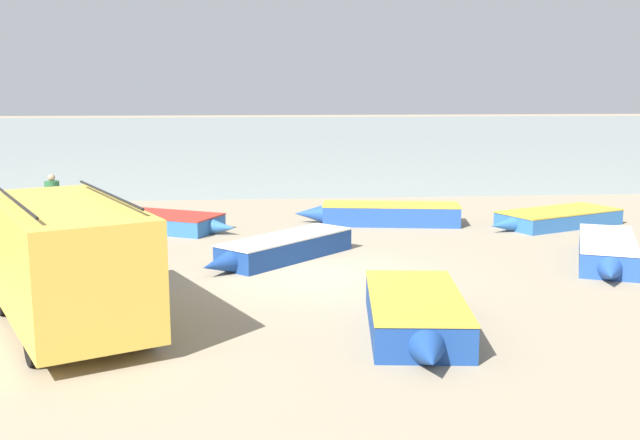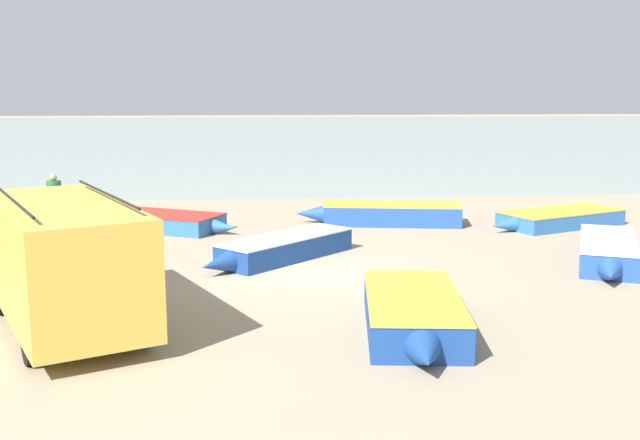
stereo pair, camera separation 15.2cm
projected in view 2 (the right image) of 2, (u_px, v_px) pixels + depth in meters
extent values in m
plane|color=gray|center=(312.00, 275.00, 17.25)|extent=(200.00, 200.00, 0.00)
cube|color=#99A89E|center=(269.00, 134.00, 68.26)|extent=(120.00, 80.00, 0.01)
cube|color=gold|center=(65.00, 259.00, 13.24)|extent=(3.94, 5.35, 1.99)
cube|color=black|center=(41.00, 261.00, 15.49)|extent=(1.72, 0.88, 0.90)
cube|color=#1E232D|center=(38.00, 207.00, 15.22)|extent=(1.63, 0.81, 0.64)
cylinder|color=black|center=(3.00, 294.00, 14.27)|extent=(0.52, 0.78, 0.76)
cylinder|color=black|center=(96.00, 282.00, 15.14)|extent=(0.52, 0.78, 0.76)
cylinder|color=black|center=(31.00, 341.00, 11.65)|extent=(0.52, 0.78, 0.76)
cylinder|color=black|center=(142.00, 323.00, 12.52)|extent=(0.52, 0.78, 0.76)
cylinder|color=black|center=(13.00, 200.00, 12.65)|extent=(1.78, 3.70, 0.05)
cylinder|color=black|center=(106.00, 194.00, 13.43)|extent=(1.78, 3.70, 0.05)
cube|color=#2D66AD|center=(561.00, 219.00, 23.32)|extent=(4.20, 3.07, 0.45)
cone|color=#2D66AD|center=(503.00, 225.00, 22.22)|extent=(0.95, 0.73, 0.43)
cube|color=gold|center=(561.00, 214.00, 23.29)|extent=(0.80, 1.49, 0.05)
cube|color=gold|center=(561.00, 211.00, 23.28)|extent=(4.24, 3.10, 0.04)
cube|color=navy|center=(286.00, 248.00, 18.89)|extent=(3.58, 3.56, 0.54)
cone|color=navy|center=(216.00, 264.00, 17.13)|extent=(0.96, 0.96, 0.51)
cube|color=silver|center=(286.00, 240.00, 18.86)|extent=(0.92, 0.93, 0.05)
cube|color=silver|center=(286.00, 237.00, 18.84)|extent=(3.61, 3.59, 0.04)
cube|color=#2D66AD|center=(164.00, 222.00, 22.70)|extent=(3.79, 3.03, 0.46)
cone|color=#2D66AD|center=(224.00, 227.00, 21.91)|extent=(0.87, 0.74, 0.44)
cube|color=#B22D23|center=(164.00, 217.00, 22.67)|extent=(0.87, 1.42, 0.05)
cube|color=#B22D23|center=(164.00, 214.00, 22.66)|extent=(3.83, 3.06, 0.04)
cube|color=#234CA3|center=(608.00, 252.00, 18.40)|extent=(2.72, 3.97, 0.57)
cone|color=#234CA3|center=(610.00, 273.00, 16.25)|extent=(0.84, 0.98, 0.54)
cube|color=silver|center=(608.00, 243.00, 18.36)|extent=(1.15, 0.67, 0.05)
cube|color=silver|center=(608.00, 240.00, 18.34)|extent=(2.75, 4.01, 0.04)
cube|color=navy|center=(413.00, 314.00, 13.30)|extent=(2.02, 3.67, 0.61)
cone|color=navy|center=(426.00, 356.00, 11.20)|extent=(0.67, 0.83, 0.58)
cube|color=gold|center=(413.00, 301.00, 13.26)|extent=(1.50, 0.37, 0.05)
cube|color=gold|center=(413.00, 296.00, 13.25)|extent=(2.04, 3.71, 0.04)
cube|color=#234CA3|center=(392.00, 215.00, 23.61)|extent=(4.41, 2.03, 0.61)
cone|color=#234CA3|center=(311.00, 214.00, 23.80)|extent=(1.01, 0.72, 0.58)
cube|color=gold|center=(392.00, 207.00, 23.57)|extent=(0.40, 1.27, 0.05)
cube|color=gold|center=(392.00, 205.00, 23.55)|extent=(4.45, 2.05, 0.04)
cylinder|color=navy|center=(91.00, 259.00, 16.99)|extent=(0.16, 0.16, 0.85)
cylinder|color=navy|center=(83.00, 260.00, 16.86)|extent=(0.16, 0.16, 0.85)
cylinder|color=#335189|center=(85.00, 227.00, 16.79)|extent=(0.46, 0.46, 0.67)
sphere|color=tan|center=(84.00, 207.00, 16.71)|extent=(0.23, 0.23, 0.23)
cylinder|color=#5B564C|center=(54.00, 215.00, 22.96)|extent=(0.15, 0.15, 0.81)
cylinder|color=#5B564C|center=(58.00, 214.00, 23.11)|extent=(0.15, 0.15, 0.81)
cylinder|color=#2D6B3D|center=(54.00, 191.00, 22.91)|extent=(0.44, 0.44, 0.64)
sphere|color=tan|center=(53.00, 177.00, 22.84)|extent=(0.22, 0.22, 0.22)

